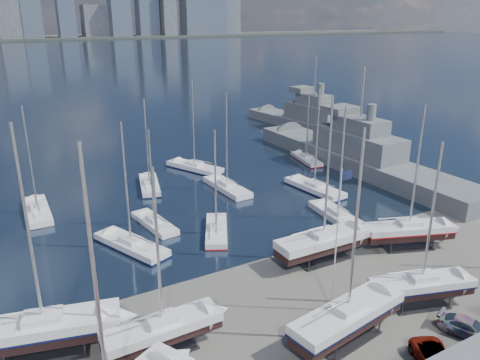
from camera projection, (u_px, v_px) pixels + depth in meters
ground at (316, 311)px, 40.23m from camera, size 1400.00×1400.00×0.00m
water at (6, 58)px, 294.29m from camera, size 1400.00×600.00×0.40m
sailboat_cradle_0 at (44, 329)px, 34.50m from camera, size 11.43×5.69×17.67m
sailboat_cradle_2 at (163, 329)px, 34.70m from camera, size 8.95×2.60×14.68m
sailboat_cradle_3 at (348, 316)px, 35.98m from camera, size 10.86×4.45×16.96m
sailboat_cradle_4 at (323, 241)px, 48.02m from camera, size 10.53×3.10×17.04m
sailboat_cradle_5 at (422, 285)px, 40.38m from camera, size 9.42×5.22×14.78m
sailboat_cradle_6 at (409, 230)px, 50.67m from camera, size 10.11×6.05×15.81m
sailboat_moored_2 at (38, 212)px, 59.81m from camera, size 3.06×9.82×14.69m
sailboat_moored_3 at (131, 246)px, 50.93m from camera, size 6.18×10.18×14.73m
sailboat_moored_4 at (155, 224)px, 56.40m from camera, size 3.32×8.50×12.49m
sailboat_moored_5 at (150, 186)px, 69.14m from camera, size 4.93×9.61×13.83m
sailboat_moored_6 at (216, 232)px, 54.43m from camera, size 6.13×8.83×12.98m
sailboat_moored_7 at (227, 188)px, 68.20m from camera, size 3.03×9.96×14.93m
sailboat_moored_8 at (195, 168)px, 77.23m from camera, size 6.83×10.61×15.43m
sailboat_moored_9 at (338, 217)px, 58.26m from camera, size 4.02×10.13×14.87m
sailboat_moored_10 at (314, 189)px, 67.88m from camera, size 3.80×10.55×15.44m
sailboat_moored_11 at (306, 160)px, 81.86m from camera, size 4.05×8.80×12.71m
naval_ship_east at (356, 158)px, 77.94m from camera, size 7.89×47.01×18.23m
naval_ship_west at (312, 123)px, 103.69m from camera, size 10.05×39.86×17.55m
car_d at (470, 328)px, 36.90m from camera, size 3.60×5.13×1.38m
flagpole at (338, 232)px, 37.90m from camera, size 1.13×0.12×12.87m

